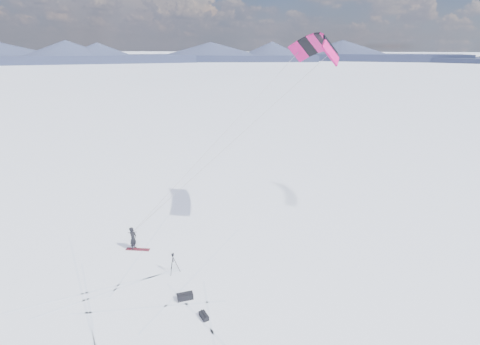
% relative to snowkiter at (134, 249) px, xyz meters
% --- Properties ---
extents(ground, '(1800.00, 1800.00, 0.00)m').
position_rel_snowkiter_xyz_m(ground, '(2.77, -3.69, 0.00)').
color(ground, white).
extents(horizon_hills, '(704.00, 704.42, 8.41)m').
position_rel_snowkiter_xyz_m(horizon_hills, '(2.77, -3.69, 3.36)').
color(horizon_hills, '#1A1F37').
rests_on(horizon_hills, ground).
extents(snow_tracks, '(17.62, 14.39, 0.01)m').
position_rel_snowkiter_xyz_m(snow_tracks, '(2.20, -4.41, 0.00)').
color(snow_tracks, silver).
rests_on(snow_tracks, ground).
extents(snowkiter, '(0.41, 0.60, 1.59)m').
position_rel_snowkiter_xyz_m(snowkiter, '(0.00, 0.00, 0.00)').
color(snowkiter, black).
rests_on(snowkiter, ground).
extents(snowboard, '(1.58, 0.42, 0.04)m').
position_rel_snowkiter_xyz_m(snowboard, '(0.27, -0.04, 0.02)').
color(snowboard, maroon).
rests_on(snowboard, ground).
extents(tripod, '(0.66, 0.64, 1.27)m').
position_rel_snowkiter_xyz_m(tripod, '(3.44, -1.96, 0.82)').
color(tripod, black).
rests_on(tripod, ground).
extents(gear_bag_a, '(0.91, 0.71, 0.37)m').
position_rel_snowkiter_xyz_m(gear_bag_a, '(4.82, -4.05, 0.16)').
color(gear_bag_a, black).
rests_on(gear_bag_a, ground).
extents(gear_bag_b, '(0.62, 0.66, 0.28)m').
position_rel_snowkiter_xyz_m(gear_bag_b, '(6.15, -5.20, 0.12)').
color(gear_bag_b, black).
rests_on(gear_bag_b, ground).
extents(power_kite, '(12.45, 6.96, 12.08)m').
position_rel_snowkiter_xyz_m(power_kite, '(11.00, 4.24, 12.43)').
color(power_kite, '#CC0F64').
rests_on(power_kite, ground).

